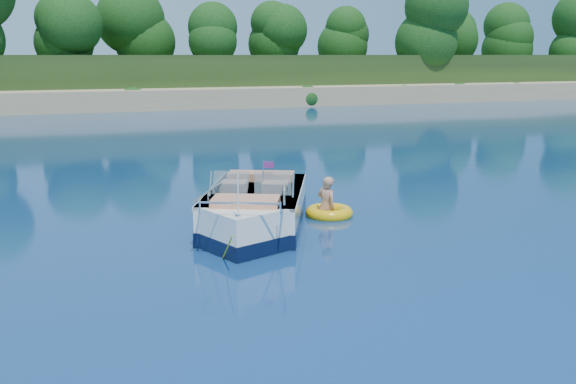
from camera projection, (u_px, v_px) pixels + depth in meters
The scene contains 6 objects.
ground at pixel (235, 242), 14.04m from camera, with size 160.00×160.00×0.00m, color #0B284E.
shoreline at pixel (90, 82), 72.60m from camera, with size 170.00×59.00×6.00m.
treeline at pixel (101, 35), 50.68m from camera, with size 150.00×7.12×8.19m.
motorboat at pixel (254, 213), 15.01m from camera, with size 3.73×5.73×2.04m.
tow_tube at pixel (329, 213), 16.32m from camera, with size 1.49×1.49×0.32m.
boy at pixel (325, 217), 16.25m from camera, with size 0.58×0.38×1.58m, color tan.
Camera 1 is at (-3.41, -13.11, 4.02)m, focal length 40.00 mm.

